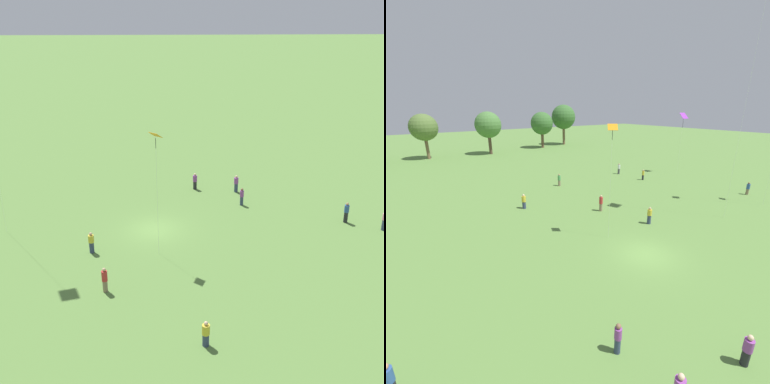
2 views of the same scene
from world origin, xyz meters
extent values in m
plane|color=#5B843D|center=(0.00, 0.00, 0.00)|extent=(240.00, 240.00, 0.00)
cylinder|color=#333D5B|center=(-7.37, -7.59, 0.43)|extent=(0.48, 0.48, 0.86)
cylinder|color=purple|center=(-7.37, -7.59, 1.14)|extent=(0.56, 0.56, 0.58)
sphere|color=beige|center=(-7.37, -7.59, 1.55)|extent=(0.24, 0.24, 0.24)
cylinder|color=#333D5B|center=(4.59, 3.54, 0.44)|extent=(0.42, 0.42, 0.87)
cylinder|color=gold|center=(4.59, 3.54, 1.16)|extent=(0.49, 0.49, 0.58)
sphere|color=tan|center=(4.59, 3.54, 1.57)|extent=(0.24, 0.24, 0.24)
cylinder|color=#232328|center=(-15.96, -1.04, 0.47)|extent=(0.47, 0.47, 0.94)
cylinder|color=#2D5193|center=(-15.96, -1.04, 1.25)|extent=(0.55, 0.55, 0.63)
sphere|color=#A87A56|center=(-15.96, -1.04, 1.68)|extent=(0.24, 0.24, 0.24)
cylinder|color=#333D5B|center=(-3.51, 14.27, 0.40)|extent=(0.40, 0.40, 0.80)
cylinder|color=gold|center=(-3.51, 14.27, 1.11)|extent=(0.47, 0.47, 0.63)
sphere|color=beige|center=(-3.51, 14.27, 1.55)|extent=(0.24, 0.24, 0.24)
cylinder|color=#333D5B|center=(-18.64, 0.42, 0.46)|extent=(0.44, 0.44, 0.92)
cylinder|color=#333D5B|center=(-7.59, -4.64, 0.41)|extent=(0.35, 0.35, 0.82)
cylinder|color=purple|center=(-7.59, -4.64, 1.11)|extent=(0.41, 0.41, 0.57)
sphere|color=brown|center=(-7.59, -4.64, 1.51)|extent=(0.24, 0.24, 0.24)
cylinder|color=#232328|center=(-3.50, -8.32, 0.40)|extent=(0.48, 0.48, 0.80)
cylinder|color=purple|center=(-3.50, -8.32, 1.09)|extent=(0.56, 0.56, 0.59)
sphere|color=beige|center=(-3.50, -8.32, 1.50)|extent=(0.24, 0.24, 0.24)
cylinder|color=#847056|center=(2.92, 8.72, 0.42)|extent=(0.47, 0.47, 0.85)
cylinder|color=#B72D2D|center=(2.92, 8.72, 1.21)|extent=(0.55, 0.55, 0.73)
sphere|color=tan|center=(2.92, 8.72, 1.69)|extent=(0.24, 0.24, 0.24)
cube|color=orange|center=(-0.46, 3.80, 9.31)|extent=(0.98, 0.96, 0.45)
cylinder|color=black|center=(-0.46, 3.80, 8.72)|extent=(0.04, 0.04, 0.74)
cylinder|color=silver|center=(-0.46, 3.80, 4.66)|extent=(0.01, 0.01, 9.31)
camera|label=1|loc=(-2.19, 38.76, 20.42)|focal=50.00mm
camera|label=2|loc=(-14.27, -10.79, 10.72)|focal=24.00mm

